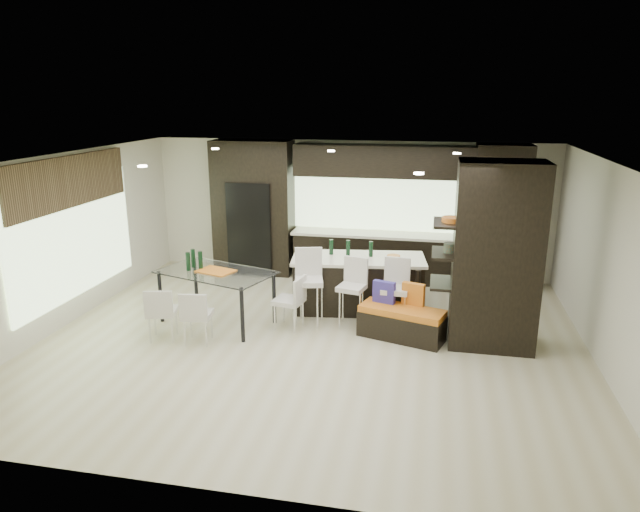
% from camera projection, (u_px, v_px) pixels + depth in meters
% --- Properties ---
extents(ground, '(8.00, 8.00, 0.00)m').
position_uv_depth(ground, '(312.00, 340.00, 8.59)').
color(ground, beige).
rests_on(ground, ground).
extents(back_wall, '(8.00, 0.02, 2.70)m').
position_uv_depth(back_wall, '(349.00, 208.00, 11.52)').
color(back_wall, silver).
rests_on(back_wall, ground).
extents(left_wall, '(0.02, 7.00, 2.70)m').
position_uv_depth(left_wall, '(64.00, 240.00, 8.99)').
color(left_wall, silver).
rests_on(left_wall, ground).
extents(right_wall, '(0.02, 7.00, 2.70)m').
position_uv_depth(right_wall, '(610.00, 270.00, 7.45)').
color(right_wall, silver).
rests_on(right_wall, ground).
extents(ceiling, '(8.00, 7.00, 0.02)m').
position_uv_depth(ceiling, '(311.00, 160.00, 7.85)').
color(ceiling, white).
rests_on(ceiling, ground).
extents(window_left, '(0.04, 3.20, 1.90)m').
position_uv_depth(window_left, '(74.00, 237.00, 9.17)').
color(window_left, '#B2D199').
rests_on(window_left, left_wall).
extents(window_back, '(3.40, 0.04, 1.20)m').
position_uv_depth(window_back, '(378.00, 200.00, 11.31)').
color(window_back, '#B2D199').
rests_on(window_back, back_wall).
extents(stone_accent, '(0.08, 3.00, 0.80)m').
position_uv_depth(stone_accent, '(69.00, 182.00, 8.92)').
color(stone_accent, brown).
rests_on(stone_accent, left_wall).
extents(ceiling_spots, '(4.00, 3.00, 0.02)m').
position_uv_depth(ceiling_spots, '(315.00, 159.00, 8.09)').
color(ceiling_spots, white).
rests_on(ceiling_spots, ceiling).
extents(back_cabinetry, '(6.80, 0.68, 2.70)m').
position_uv_depth(back_cabinetry, '(371.00, 212.00, 11.11)').
color(back_cabinetry, black).
rests_on(back_cabinetry, ground).
extents(refrigerator, '(0.90, 0.68, 1.90)m').
position_uv_depth(refrigerator, '(254.00, 227.00, 11.64)').
color(refrigerator, black).
rests_on(refrigerator, ground).
extents(partition_column, '(1.20, 0.80, 2.70)m').
position_uv_depth(partition_column, '(496.00, 256.00, 8.10)').
color(partition_column, black).
rests_on(partition_column, ground).
extents(kitchen_island, '(2.33, 1.24, 0.92)m').
position_uv_depth(kitchen_island, '(358.00, 283.00, 9.71)').
color(kitchen_island, black).
rests_on(kitchen_island, ground).
extents(stool_left, '(0.53, 0.53, 0.98)m').
position_uv_depth(stool_left, '(309.00, 295.00, 9.08)').
color(stool_left, silver).
rests_on(stool_left, ground).
extents(stool_mid, '(0.47, 0.47, 0.89)m').
position_uv_depth(stool_mid, '(351.00, 300.00, 8.98)').
color(stool_mid, silver).
rests_on(stool_mid, ground).
extents(stool_right, '(0.43, 0.43, 0.92)m').
position_uv_depth(stool_right, '(395.00, 302.00, 8.85)').
color(stool_right, silver).
rests_on(stool_right, ground).
extents(bench, '(1.36, 0.84, 0.49)m').
position_uv_depth(bench, '(402.00, 323.00, 8.59)').
color(bench, black).
rests_on(bench, ground).
extents(floor_vase, '(0.57, 0.57, 1.24)m').
position_uv_depth(floor_vase, '(471.00, 305.00, 8.27)').
color(floor_vase, '#454D37').
rests_on(floor_vase, ground).
extents(dining_table, '(2.01, 1.50, 0.86)m').
position_uv_depth(dining_table, '(217.00, 297.00, 9.15)').
color(dining_table, white).
rests_on(dining_table, ground).
extents(chair_near, '(0.46, 0.46, 0.76)m').
position_uv_depth(chair_near, '(198.00, 318.00, 8.42)').
color(chair_near, silver).
rests_on(chair_near, ground).
extents(chair_far, '(0.50, 0.50, 0.77)m').
position_uv_depth(chair_far, '(163.00, 315.00, 8.53)').
color(chair_far, silver).
rests_on(chair_far, ground).
extents(chair_end, '(0.49, 0.49, 0.79)m').
position_uv_depth(chair_end, '(289.00, 304.00, 8.93)').
color(chair_end, silver).
rests_on(chair_end, ground).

